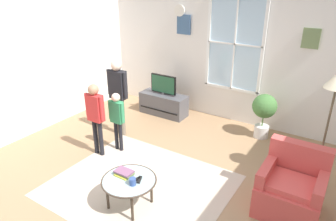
# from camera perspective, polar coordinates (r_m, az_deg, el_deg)

# --- Properties ---
(ground_plane) EXTENTS (6.51, 6.11, 0.02)m
(ground_plane) POSITION_cam_1_polar(r_m,az_deg,el_deg) (4.62, -2.29, -13.95)
(ground_plane) COLOR #9E7A56
(back_wall) EXTENTS (5.91, 0.17, 2.68)m
(back_wall) POSITION_cam_1_polar(r_m,az_deg,el_deg) (6.34, 12.39, 9.83)
(back_wall) COLOR silver
(back_wall) RESTS_ON ground_plane
(side_wall_left) EXTENTS (0.12, 5.51, 2.68)m
(side_wall_left) POSITION_cam_1_polar(r_m,az_deg,el_deg) (6.12, -26.56, 7.30)
(side_wall_left) COLOR silver
(side_wall_left) RESTS_ON ground_plane
(area_rug) EXTENTS (2.46, 2.12, 0.01)m
(area_rug) POSITION_cam_1_polar(r_m,az_deg,el_deg) (4.63, -5.15, -13.70)
(area_rug) COLOR #C6B29E
(area_rug) RESTS_ON ground_plane
(tv_stand) EXTENTS (1.05, 0.42, 0.47)m
(tv_stand) POSITION_cam_1_polar(r_m,az_deg,el_deg) (6.74, -0.83, 1.19)
(tv_stand) COLOR #4C4C51
(tv_stand) RESTS_ON ground_plane
(television) EXTENTS (0.60, 0.08, 0.43)m
(television) POSITION_cam_1_polar(r_m,az_deg,el_deg) (6.58, -0.86, 4.88)
(television) COLOR #4C4C4C
(television) RESTS_ON tv_stand
(armchair) EXTENTS (0.76, 0.74, 0.87)m
(armchair) POSITION_cam_1_polar(r_m,az_deg,el_deg) (4.32, 21.94, -13.39)
(armchair) COLOR #D14C47
(armchair) RESTS_ON ground_plane
(coffee_table) EXTENTS (0.72, 0.72, 0.41)m
(coffee_table) POSITION_cam_1_polar(r_m,az_deg,el_deg) (4.08, -7.26, -12.97)
(coffee_table) COLOR #99B2B7
(coffee_table) RESTS_ON ground_plane
(book_stack) EXTENTS (0.25, 0.19, 0.06)m
(book_stack) POSITION_cam_1_polar(r_m,az_deg,el_deg) (4.14, -8.18, -11.40)
(book_stack) COLOR gold
(book_stack) RESTS_ON coffee_table
(cup) EXTENTS (0.09, 0.09, 0.09)m
(cup) POSITION_cam_1_polar(r_m,az_deg,el_deg) (3.95, -6.61, -13.00)
(cup) COLOR #334C8C
(cup) RESTS_ON coffee_table
(remote_near_books) EXTENTS (0.09, 0.14, 0.02)m
(remote_near_books) POSITION_cam_1_polar(r_m,az_deg,el_deg) (4.04, -5.33, -12.69)
(remote_near_books) COLOR black
(remote_near_books) RESTS_ON coffee_table
(remote_near_cup) EXTENTS (0.08, 0.15, 0.02)m
(remote_near_cup) POSITION_cam_1_polar(r_m,az_deg,el_deg) (4.04, -6.18, -12.72)
(remote_near_cup) COLOR black
(remote_near_cup) RESTS_ON coffee_table
(person_green_shirt) EXTENTS (0.32, 0.14, 1.06)m
(person_green_shirt) POSITION_cam_1_polar(r_m,az_deg,el_deg) (5.23, -9.48, -0.88)
(person_green_shirt) COLOR black
(person_green_shirt) RESTS_ON ground_plane
(person_red_shirt) EXTENTS (0.38, 0.17, 1.26)m
(person_red_shirt) POSITION_cam_1_polar(r_m,az_deg,el_deg) (5.12, -13.34, -0.25)
(person_red_shirt) COLOR black
(person_red_shirt) RESTS_ON ground_plane
(person_black_shirt) EXTENTS (0.44, 0.20, 1.47)m
(person_black_shirt) POSITION_cam_1_polar(r_m,az_deg,el_deg) (5.70, -9.30, 3.96)
(person_black_shirt) COLOR #726656
(person_black_shirt) RESTS_ON ground_plane
(potted_plant_by_window) EXTENTS (0.45, 0.45, 0.86)m
(potted_plant_by_window) POSITION_cam_1_polar(r_m,az_deg,el_deg) (5.91, 17.44, 0.06)
(potted_plant_by_window) COLOR silver
(potted_plant_by_window) RESTS_ON ground_plane
(floor_lamp) EXTENTS (0.32, 0.32, 1.71)m
(floor_lamp) POSITION_cam_1_polar(r_m,az_deg,el_deg) (4.51, 28.66, 2.96)
(floor_lamp) COLOR black
(floor_lamp) RESTS_ON ground_plane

